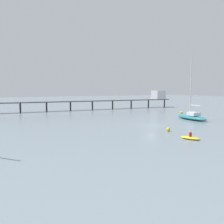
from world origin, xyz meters
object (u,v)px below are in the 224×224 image
(dinghy_yellow, at_px, (190,138))
(mooring_buoy_near, at_px, (182,112))
(sailboat_teal, at_px, (192,116))
(pier, at_px, (110,99))
(mooring_buoy_inner, at_px, (168,129))

(dinghy_yellow, relative_size, mooring_buoy_near, 4.13)
(sailboat_teal, height_order, mooring_buoy_near, sailboat_teal)
(pier, relative_size, sailboat_teal, 5.71)
(mooring_buoy_inner, bearing_deg, mooring_buoy_near, 39.48)
(dinghy_yellow, bearing_deg, pier, 70.53)
(sailboat_teal, height_order, dinghy_yellow, sailboat_teal)
(mooring_buoy_inner, bearing_deg, pier, 70.35)
(pier, xyz_separation_m, mooring_buoy_inner, (-16.34, -45.77, -3.29))
(pier, bearing_deg, mooring_buoy_inner, -109.65)
(mooring_buoy_inner, height_order, mooring_buoy_near, mooring_buoy_near)
(sailboat_teal, bearing_deg, mooring_buoy_near, 52.08)
(pier, xyz_separation_m, sailboat_teal, (-0.59, -36.82, -2.81))
(mooring_buoy_near, bearing_deg, dinghy_yellow, -134.99)
(dinghy_yellow, bearing_deg, mooring_buoy_near, 45.01)
(mooring_buoy_inner, distance_m, mooring_buoy_near, 31.75)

